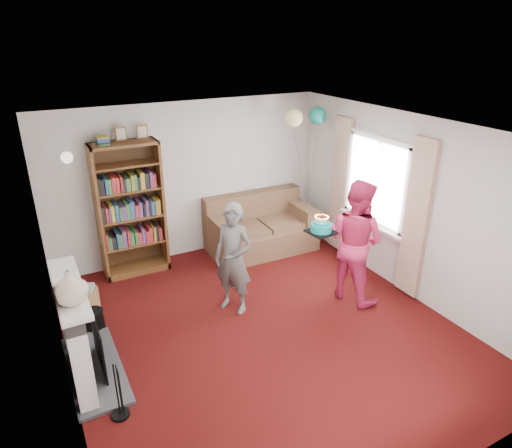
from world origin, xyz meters
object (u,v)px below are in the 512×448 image
person_striped (233,259)px  person_magenta (355,241)px  birthday_cake (321,228)px  bookcase (130,211)px  sofa (260,229)px

person_striped → person_magenta: 1.66m
person_striped → birthday_cake: (0.99, -0.50, 0.43)m
bookcase → person_striped: bookcase is taller
person_striped → person_magenta: bearing=40.4°
bookcase → person_magenta: 3.32m
bookcase → sofa: size_ratio=1.27×
bookcase → person_magenta: size_ratio=1.30×
person_magenta → birthday_cake: bearing=75.3°
birthday_cake → person_magenta: bearing=1.8°
bookcase → birthday_cake: bookcase is taller
person_striped → birthday_cake: person_striped is taller
sofa → birthday_cake: birthday_cake is taller
person_striped → birthday_cake: size_ratio=4.71×
person_magenta → birthday_cake: person_magenta is taller
sofa → person_magenta: (0.41, -1.96, 0.51)m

